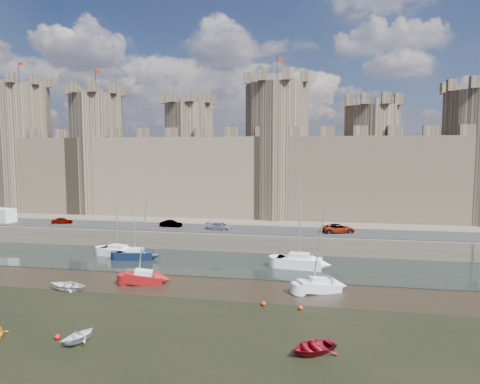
{
  "coord_description": "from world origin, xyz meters",
  "views": [
    {
      "loc": [
        9.31,
        -27.18,
        13.99
      ],
      "look_at": [
        0.28,
        22.0,
        9.26
      ],
      "focal_mm": 32.0,
      "sensor_mm": 36.0,
      "label": 1
    }
  ],
  "objects_px": {
    "van": "(0,215)",
    "sailboat_1": "(135,254)",
    "car_2": "(220,226)",
    "sailboat_2": "(299,261)",
    "car_1": "(171,224)",
    "car_3": "(338,229)",
    "sailboat_5": "(319,285)",
    "sailboat_4": "(144,277)",
    "car_0": "(62,221)",
    "sailboat_0": "(118,251)"
  },
  "relations": [
    {
      "from": "sailboat_0",
      "to": "car_1",
      "type": "bearing_deg",
      "value": 75.74
    },
    {
      "from": "car_2",
      "to": "van",
      "type": "height_order",
      "value": "van"
    },
    {
      "from": "car_3",
      "to": "sailboat_4",
      "type": "relative_size",
      "value": 0.49
    },
    {
      "from": "car_3",
      "to": "sailboat_2",
      "type": "bearing_deg",
      "value": 138.36
    },
    {
      "from": "van",
      "to": "sailboat_0",
      "type": "relative_size",
      "value": 0.56
    },
    {
      "from": "car_0",
      "to": "sailboat_1",
      "type": "xyz_separation_m",
      "value": [
        16.75,
        -9.92,
        -2.29
      ]
    },
    {
      "from": "car_0",
      "to": "sailboat_2",
      "type": "height_order",
      "value": "sailboat_2"
    },
    {
      "from": "sailboat_5",
      "to": "car_0",
      "type": "bearing_deg",
      "value": 130.55
    },
    {
      "from": "sailboat_5",
      "to": "car_3",
      "type": "bearing_deg",
      "value": 57.38
    },
    {
      "from": "van",
      "to": "sailboat_1",
      "type": "bearing_deg",
      "value": -6.87
    },
    {
      "from": "van",
      "to": "sailboat_4",
      "type": "relative_size",
      "value": 0.55
    },
    {
      "from": "sailboat_0",
      "to": "sailboat_4",
      "type": "distance_m",
      "value": 13.48
    },
    {
      "from": "sailboat_4",
      "to": "car_1",
      "type": "bearing_deg",
      "value": 89.55
    },
    {
      "from": "car_0",
      "to": "sailboat_0",
      "type": "xyz_separation_m",
      "value": [
        13.7,
        -8.65,
        -2.29
      ]
    },
    {
      "from": "car_0",
      "to": "van",
      "type": "relative_size",
      "value": 0.6
    },
    {
      "from": "car_1",
      "to": "sailboat_2",
      "type": "relative_size",
      "value": 0.29
    },
    {
      "from": "car_0",
      "to": "car_1",
      "type": "xyz_separation_m",
      "value": [
        18.01,
        0.28,
        0.01
      ]
    },
    {
      "from": "sailboat_1",
      "to": "sailboat_4",
      "type": "relative_size",
      "value": 0.97
    },
    {
      "from": "car_2",
      "to": "sailboat_5",
      "type": "bearing_deg",
      "value": -135.26
    },
    {
      "from": "car_3",
      "to": "sailboat_4",
      "type": "bearing_deg",
      "value": 116.66
    },
    {
      "from": "car_0",
      "to": "sailboat_2",
      "type": "relative_size",
      "value": 0.27
    },
    {
      "from": "sailboat_4",
      "to": "car_3",
      "type": "bearing_deg",
      "value": 31.23
    },
    {
      "from": "car_3",
      "to": "sailboat_2",
      "type": "height_order",
      "value": "sailboat_2"
    },
    {
      "from": "sailboat_4",
      "to": "sailboat_5",
      "type": "height_order",
      "value": "sailboat_4"
    },
    {
      "from": "sailboat_2",
      "to": "sailboat_5",
      "type": "height_order",
      "value": "sailboat_2"
    },
    {
      "from": "car_2",
      "to": "sailboat_4",
      "type": "height_order",
      "value": "sailboat_4"
    },
    {
      "from": "sailboat_2",
      "to": "sailboat_4",
      "type": "height_order",
      "value": "sailboat_2"
    },
    {
      "from": "car_0",
      "to": "sailboat_4",
      "type": "bearing_deg",
      "value": -150.51
    },
    {
      "from": "car_1",
      "to": "car_3",
      "type": "xyz_separation_m",
      "value": [
        24.83,
        -0.1,
        0.1
      ]
    },
    {
      "from": "sailboat_0",
      "to": "sailboat_2",
      "type": "bearing_deg",
      "value": 7.49
    },
    {
      "from": "car_1",
      "to": "sailboat_5",
      "type": "bearing_deg",
      "value": -130.61
    },
    {
      "from": "car_0",
      "to": "car_3",
      "type": "relative_size",
      "value": 0.67
    },
    {
      "from": "sailboat_1",
      "to": "sailboat_2",
      "type": "xyz_separation_m",
      "value": [
        21.12,
        -0.43,
        0.14
      ]
    },
    {
      "from": "car_2",
      "to": "sailboat_2",
      "type": "relative_size",
      "value": 0.35
    },
    {
      "from": "car_2",
      "to": "sailboat_1",
      "type": "bearing_deg",
      "value": 141.72
    },
    {
      "from": "car_2",
      "to": "sailboat_4",
      "type": "bearing_deg",
      "value": 174.32
    },
    {
      "from": "van",
      "to": "sailboat_2",
      "type": "xyz_separation_m",
      "value": [
        48.85,
        -10.09,
        -2.76
      ]
    },
    {
      "from": "car_1",
      "to": "sailboat_0",
      "type": "xyz_separation_m",
      "value": [
        -4.31,
        -8.93,
        -2.3
      ]
    },
    {
      "from": "car_0",
      "to": "car_2",
      "type": "xyz_separation_m",
      "value": [
        25.93,
        -0.62,
        0.04
      ]
    },
    {
      "from": "car_2",
      "to": "sailboat_0",
      "type": "bearing_deg",
      "value": 129.66
    },
    {
      "from": "sailboat_0",
      "to": "sailboat_5",
      "type": "distance_m",
      "value": 28.31
    },
    {
      "from": "car_3",
      "to": "van",
      "type": "distance_m",
      "value": 53.83
    },
    {
      "from": "car_1",
      "to": "van",
      "type": "xyz_separation_m",
      "value": [
        -29.0,
        -0.54,
        0.6
      ]
    },
    {
      "from": "car_3",
      "to": "sailboat_1",
      "type": "height_order",
      "value": "sailboat_1"
    },
    {
      "from": "sailboat_0",
      "to": "sailboat_4",
      "type": "height_order",
      "value": "sailboat_4"
    },
    {
      "from": "car_3",
      "to": "van",
      "type": "bearing_deg",
      "value": 74.12
    },
    {
      "from": "car_1",
      "to": "sailboat_5",
      "type": "distance_m",
      "value": 29.24
    },
    {
      "from": "car_1",
      "to": "sailboat_4",
      "type": "height_order",
      "value": "sailboat_4"
    },
    {
      "from": "van",
      "to": "sailboat_4",
      "type": "height_order",
      "value": "sailboat_4"
    },
    {
      "from": "sailboat_4",
      "to": "sailboat_5",
      "type": "distance_m",
      "value": 18.27
    }
  ]
}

